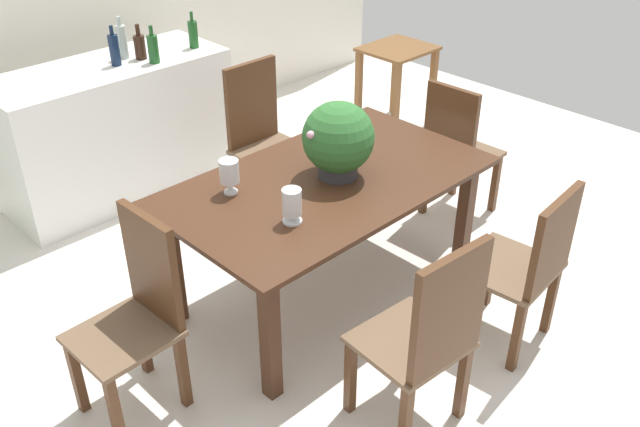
# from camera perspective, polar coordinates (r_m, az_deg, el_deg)

# --- Properties ---
(ground_plane) EXTENTS (7.04, 7.04, 0.00)m
(ground_plane) POSITION_cam_1_polar(r_m,az_deg,el_deg) (4.27, -0.70, -5.53)
(ground_plane) COLOR silver
(dining_table) EXTENTS (1.79, 1.04, 0.76)m
(dining_table) POSITION_cam_1_polar(r_m,az_deg,el_deg) (3.83, 0.58, 1.46)
(dining_table) COLOR #422616
(dining_table) RESTS_ON ground
(chair_near_right) EXTENTS (0.51, 0.48, 0.95)m
(chair_near_right) POSITION_cam_1_polar(r_m,az_deg,el_deg) (3.67, 16.76, -3.86)
(chair_near_right) COLOR #4C2D19
(chair_near_right) RESTS_ON ground
(chair_far_right) EXTENTS (0.46, 0.44, 1.04)m
(chair_far_right) POSITION_cam_1_polar(r_m,az_deg,el_deg) (4.80, -4.83, 6.71)
(chair_far_right) COLOR #4C2D19
(chair_far_right) RESTS_ON ground
(chair_foot_end) EXTENTS (0.45, 0.42, 0.99)m
(chair_foot_end) POSITION_cam_1_polar(r_m,az_deg,el_deg) (4.71, 11.13, 5.35)
(chair_foot_end) COLOR #4C2D19
(chair_foot_end) RESTS_ON ground
(chair_near_left) EXTENTS (0.49, 0.47, 1.03)m
(chair_near_left) POSITION_cam_1_polar(r_m,az_deg,el_deg) (3.07, 8.95, -9.73)
(chair_near_left) COLOR #4C2D19
(chair_near_left) RESTS_ON ground
(chair_head_end) EXTENTS (0.45, 0.42, 1.01)m
(chair_head_end) POSITION_cam_1_polar(r_m,az_deg,el_deg) (3.30, -14.65, -7.58)
(chair_head_end) COLOR #4C2D19
(chair_head_end) RESTS_ON ground
(flower_centerpiece) EXTENTS (0.40, 0.39, 0.43)m
(flower_centerpiece) POSITION_cam_1_polar(r_m,az_deg,el_deg) (3.71, 1.51, 6.09)
(flower_centerpiece) COLOR #333338
(flower_centerpiece) RESTS_ON dining_table
(crystal_vase_left) EXTENTS (0.10, 0.10, 0.19)m
(crystal_vase_left) POSITION_cam_1_polar(r_m,az_deg,el_deg) (3.62, -7.45, 3.35)
(crystal_vase_left) COLOR silver
(crystal_vase_left) RESTS_ON dining_table
(crystal_vase_center_near) EXTENTS (0.10, 0.10, 0.18)m
(crystal_vase_center_near) POSITION_cam_1_polar(r_m,az_deg,el_deg) (3.35, -2.32, 0.82)
(crystal_vase_center_near) COLOR silver
(crystal_vase_center_near) RESTS_ON dining_table
(wine_glass) EXTENTS (0.08, 0.08, 0.15)m
(wine_glass) POSITION_cam_1_polar(r_m,az_deg,el_deg) (4.14, 2.87, 7.18)
(wine_glass) COLOR silver
(wine_glass) RESTS_ON dining_table
(kitchen_counter) EXTENTS (1.64, 0.66, 0.96)m
(kitchen_counter) POSITION_cam_1_polar(r_m,az_deg,el_deg) (5.22, -16.40, 6.62)
(kitchen_counter) COLOR white
(kitchen_counter) RESTS_ON ground
(wine_bottle_dark) EXTENTS (0.08, 0.08, 0.24)m
(wine_bottle_dark) POSITION_cam_1_polar(r_m,az_deg,el_deg) (5.08, -14.57, 13.15)
(wine_bottle_dark) COLOR black
(wine_bottle_dark) RESTS_ON kitchen_counter
(wine_bottle_amber) EXTENTS (0.07, 0.07, 0.26)m
(wine_bottle_amber) POSITION_cam_1_polar(r_m,az_deg,el_deg) (5.23, -10.37, 14.30)
(wine_bottle_amber) COLOR #194C1E
(wine_bottle_amber) RESTS_ON kitchen_counter
(wine_bottle_clear) EXTENTS (0.07, 0.07, 0.29)m
(wine_bottle_clear) POSITION_cam_1_polar(r_m,az_deg,el_deg) (5.11, -15.95, 13.45)
(wine_bottle_clear) COLOR #B2BFB7
(wine_bottle_clear) RESTS_ON kitchen_counter
(wine_bottle_green) EXTENTS (0.07, 0.07, 0.26)m
(wine_bottle_green) POSITION_cam_1_polar(r_m,az_deg,el_deg) (4.97, -13.53, 13.03)
(wine_bottle_green) COLOR #194C1E
(wine_bottle_green) RESTS_ON kitchen_counter
(wine_bottle_tall) EXTENTS (0.07, 0.07, 0.27)m
(wine_bottle_tall) POSITION_cam_1_polar(r_m,az_deg,el_deg) (4.99, -16.53, 12.78)
(wine_bottle_tall) COLOR #0F1E38
(wine_bottle_tall) RESTS_ON kitchen_counter
(side_table) EXTENTS (0.57, 0.50, 0.72)m
(side_table) POSITION_cam_1_polar(r_m,az_deg,el_deg) (6.08, 6.32, 11.72)
(side_table) COLOR brown
(side_table) RESTS_ON ground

